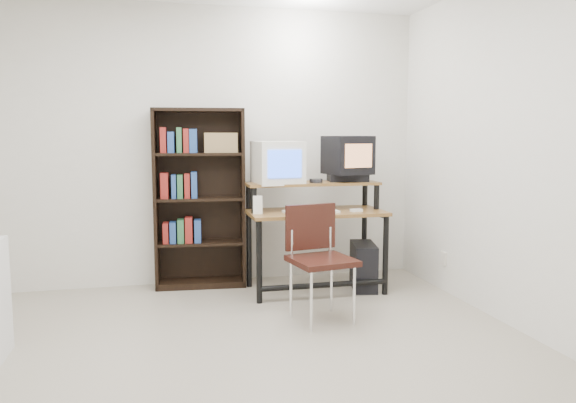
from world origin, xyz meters
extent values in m
cube|color=#A89E8B|center=(0.00, 0.00, -0.01)|extent=(4.00, 4.00, 0.01)
cube|color=silver|center=(0.00, 2.00, 1.30)|extent=(4.00, 0.01, 2.60)
cube|color=silver|center=(0.00, -2.00, 1.30)|extent=(4.00, 0.01, 2.60)
cube|color=silver|center=(2.00, 0.00, 1.30)|extent=(0.01, 4.00, 2.60)
cube|color=brown|center=(0.86, 1.43, 0.72)|extent=(1.22, 0.62, 0.03)
cube|color=brown|center=(0.86, 1.55, 0.97)|extent=(1.22, 0.37, 0.02)
cylinder|color=black|center=(0.29, 1.17, 0.36)|extent=(0.05, 0.05, 0.72)
cylinder|color=black|center=(1.43, 1.16, 0.36)|extent=(0.05, 0.05, 0.72)
cylinder|color=black|center=(0.30, 1.70, 0.49)|extent=(0.05, 0.05, 0.98)
cylinder|color=black|center=(1.43, 1.69, 0.49)|extent=(0.05, 0.05, 0.98)
cylinder|color=black|center=(0.86, 1.17, 0.12)|extent=(1.13, 0.06, 0.05)
cube|color=silver|center=(0.54, 1.58, 1.16)|extent=(0.44, 0.44, 0.38)
cube|color=#305FFF|center=(0.56, 1.37, 1.16)|extent=(0.30, 0.04, 0.24)
cube|color=black|center=(1.21, 1.58, 1.01)|extent=(0.40, 0.32, 0.08)
cube|color=black|center=(1.20, 1.56, 1.23)|extent=(0.44, 0.43, 0.35)
cube|color=tan|center=(1.24, 1.38, 1.23)|extent=(0.27, 0.07, 0.21)
cylinder|color=#26262B|center=(0.87, 1.47, 0.99)|extent=(0.14, 0.14, 0.05)
cube|color=silver|center=(0.78, 1.31, 0.74)|extent=(0.48, 0.24, 0.03)
cube|color=black|center=(1.20, 1.31, 0.72)|extent=(0.22, 0.18, 0.01)
cube|color=white|center=(1.20, 1.30, 0.74)|extent=(0.11, 0.08, 0.03)
cube|color=silver|center=(0.32, 1.37, 0.80)|extent=(0.09, 0.09, 0.17)
cube|color=black|center=(1.31, 1.39, 0.21)|extent=(0.29, 0.48, 0.42)
cube|color=black|center=(0.67, 0.61, 0.47)|extent=(0.51, 0.51, 0.04)
cube|color=black|center=(0.63, 0.80, 0.70)|extent=(0.42, 0.11, 0.36)
cylinder|color=silver|center=(0.53, 0.40, 0.23)|extent=(0.02, 0.02, 0.45)
cylinder|color=silver|center=(0.88, 0.46, 0.23)|extent=(0.02, 0.02, 0.45)
cylinder|color=silver|center=(0.46, 0.75, 0.23)|extent=(0.02, 0.02, 0.45)
cylinder|color=silver|center=(0.81, 0.81, 0.23)|extent=(0.02, 0.02, 0.45)
cube|color=black|center=(-0.53, 1.86, 0.83)|extent=(0.05, 0.28, 1.65)
cube|color=black|center=(0.26, 1.80, 0.83)|extent=(0.05, 0.28, 1.65)
cube|color=black|center=(-0.13, 1.96, 0.83)|extent=(0.82, 0.09, 1.65)
cube|color=black|center=(-0.14, 1.83, 1.64)|extent=(0.85, 0.35, 0.03)
cube|color=black|center=(-0.14, 1.83, 0.03)|extent=(0.85, 0.35, 0.06)
cube|color=black|center=(-0.14, 1.83, 0.41)|extent=(0.78, 0.32, 0.03)
cube|color=black|center=(-0.14, 1.83, 0.83)|extent=(0.78, 0.32, 0.02)
cube|color=black|center=(-0.14, 1.83, 1.24)|extent=(0.78, 0.32, 0.02)
cube|color=olive|center=(0.06, 1.81, 1.34)|extent=(0.32, 0.23, 0.18)
cube|color=beige|center=(1.99, 1.15, 0.30)|extent=(0.02, 0.08, 0.12)
camera|label=1|loc=(-0.56, -3.35, 1.42)|focal=35.00mm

